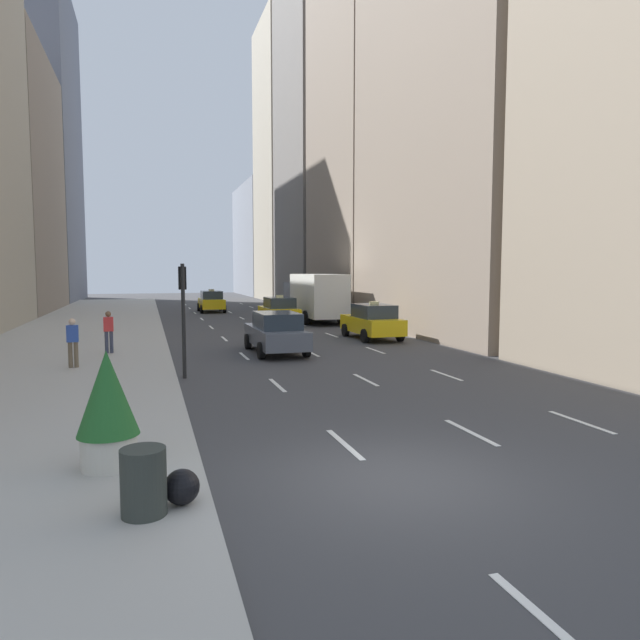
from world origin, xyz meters
TOP-DOWN VIEW (x-y plane):
  - ground_plane at (0.00, 0.00)m, footprint 160.00×160.00m
  - sidewalk_left at (-7.00, 27.00)m, footprint 8.00×66.00m
  - lane_markings at (2.60, 23.00)m, footprint 5.72×56.00m
  - building_row_right at (12.00, 38.20)m, footprint 6.00×80.90m
  - taxi_lead at (6.80, 17.78)m, footprint 2.02×4.40m
  - taxi_second at (4.00, 26.25)m, footprint 2.02×4.40m
  - taxi_third at (1.20, 38.84)m, footprint 2.02×4.40m
  - sedan_black_near at (1.20, 14.44)m, footprint 2.02×4.78m
  - box_truck at (6.80, 28.02)m, footprint 2.58×8.40m
  - trash_can at (-3.93, -0.58)m, footprint 0.60×0.60m
  - planter_with_shrub at (-4.48, 1.50)m, footprint 1.00×1.00m
  - trash_bag at (-3.43, -0.38)m, footprint 0.49×0.49m
  - pedestrian_mid_block at (-6.23, 12.17)m, footprint 0.36×0.22m
  - pedestrian_far_walking at (-5.30, 15.40)m, footprint 0.36×0.22m
  - traffic_light_pole at (-2.75, 10.03)m, footprint 0.24×0.42m

SIDE VIEW (x-z plane):
  - ground_plane at x=0.00m, z-range 0.00..0.00m
  - lane_markings at x=2.60m, z-range 0.00..0.01m
  - sidewalk_left at x=-7.00m, z-range 0.00..0.15m
  - trash_bag at x=-3.43m, z-range 0.15..0.64m
  - trash_can at x=-3.93m, z-range 0.15..1.05m
  - sedan_black_near at x=1.20m, z-range 0.02..1.71m
  - taxi_lead at x=6.80m, z-range -0.05..1.82m
  - taxi_second at x=4.00m, z-range -0.05..1.82m
  - taxi_third at x=1.20m, z-range -0.05..1.82m
  - pedestrian_mid_block at x=-6.23m, z-range 0.24..1.89m
  - pedestrian_far_walking at x=-5.30m, z-range 0.24..1.89m
  - planter_with_shrub at x=-4.48m, z-range 0.18..2.13m
  - box_truck at x=6.80m, z-range 0.14..3.29m
  - traffic_light_pole at x=-2.75m, z-range 0.61..4.21m
  - building_row_right at x=12.00m, z-range -2.74..31.33m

